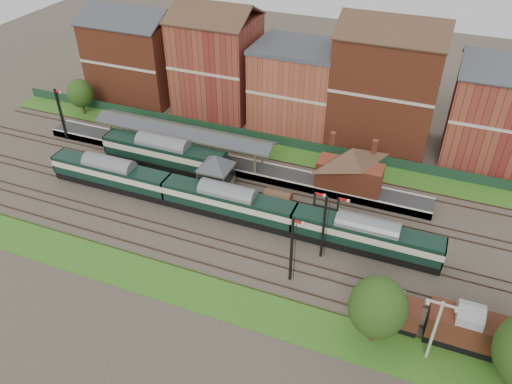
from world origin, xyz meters
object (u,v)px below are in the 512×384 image
at_px(signal_box, 216,175).
at_px(goods_van_a, 390,309).
at_px(semaphore_bracket, 324,223).
at_px(dmu_train, 228,202).
at_px(platform_railcar, 164,153).

xyz_separation_m(signal_box, goods_van_a, (23.20, -12.25, -1.33)).
height_order(signal_box, semaphore_bracket, semaphore_bracket).
distance_m(signal_box, goods_van_a, 26.27).
xyz_separation_m(semaphore_bracket, dmu_train, (-12.07, 2.50, -2.43)).
bearing_deg(signal_box, dmu_train, -47.63).
distance_m(dmu_train, platform_railcar, 13.84).
relative_size(semaphore_bracket, platform_railcar, 0.47).
xyz_separation_m(signal_box, platform_railcar, (-9.26, 3.25, -0.84)).
bearing_deg(semaphore_bracket, goods_van_a, -38.53).
bearing_deg(semaphore_bracket, dmu_train, 168.30).
relative_size(signal_box, dmu_train, 0.12).
xyz_separation_m(semaphore_bracket, platform_railcar, (-24.29, 9.00, -2.28)).
bearing_deg(dmu_train, platform_railcar, 151.99).
relative_size(dmu_train, platform_railcar, 2.78).
bearing_deg(platform_railcar, dmu_train, -28.01).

